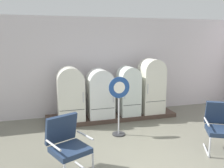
{
  "coord_description": "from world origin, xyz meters",
  "views": [
    {
      "loc": [
        -1.89,
        -3.53,
        2.38
      ],
      "look_at": [
        -0.06,
        2.75,
        1.09
      ],
      "focal_mm": 38.11,
      "sensor_mm": 36.0,
      "label": 1
    }
  ],
  "objects_px": {
    "refrigerator_1": "(100,92)",
    "refrigerator_3": "(151,84)",
    "armchair_right": "(221,125)",
    "armchair_left": "(67,143)",
    "sign_stand": "(119,105)",
    "refrigerator_0": "(70,92)",
    "refrigerator_2": "(129,89)"
  },
  "relations": [
    {
      "from": "refrigerator_1",
      "to": "refrigerator_3",
      "type": "relative_size",
      "value": 0.85
    },
    {
      "from": "refrigerator_1",
      "to": "armchair_right",
      "type": "relative_size",
      "value": 1.33
    },
    {
      "from": "armchair_left",
      "to": "armchair_right",
      "type": "relative_size",
      "value": 1.0
    },
    {
      "from": "armchair_right",
      "to": "sign_stand",
      "type": "bearing_deg",
      "value": 142.85
    },
    {
      "from": "refrigerator_0",
      "to": "sign_stand",
      "type": "distance_m",
      "value": 1.57
    },
    {
      "from": "refrigerator_0",
      "to": "armchair_right",
      "type": "height_order",
      "value": "refrigerator_0"
    },
    {
      "from": "refrigerator_0",
      "to": "refrigerator_2",
      "type": "bearing_deg",
      "value": -0.75
    },
    {
      "from": "refrigerator_3",
      "to": "armchair_right",
      "type": "xyz_separation_m",
      "value": [
        0.4,
        -2.54,
        -0.41
      ]
    },
    {
      "from": "refrigerator_1",
      "to": "armchair_left",
      "type": "relative_size",
      "value": 1.33
    },
    {
      "from": "refrigerator_3",
      "to": "armchair_right",
      "type": "distance_m",
      "value": 2.61
    },
    {
      "from": "refrigerator_1",
      "to": "armchair_right",
      "type": "bearing_deg",
      "value": -51.72
    },
    {
      "from": "refrigerator_0",
      "to": "refrigerator_3",
      "type": "relative_size",
      "value": 0.9
    },
    {
      "from": "refrigerator_0",
      "to": "refrigerator_1",
      "type": "bearing_deg",
      "value": -0.7
    },
    {
      "from": "refrigerator_2",
      "to": "sign_stand",
      "type": "height_order",
      "value": "refrigerator_2"
    },
    {
      "from": "armchair_left",
      "to": "armchair_right",
      "type": "xyz_separation_m",
      "value": [
        3.2,
        -0.03,
        0.0
      ]
    },
    {
      "from": "armchair_right",
      "to": "refrigerator_2",
      "type": "bearing_deg",
      "value": 114.35
    },
    {
      "from": "refrigerator_1",
      "to": "sign_stand",
      "type": "distance_m",
      "value": 1.19
    },
    {
      "from": "refrigerator_1",
      "to": "refrigerator_2",
      "type": "height_order",
      "value": "refrigerator_2"
    },
    {
      "from": "refrigerator_3",
      "to": "sign_stand",
      "type": "xyz_separation_m",
      "value": [
        -1.41,
        -1.17,
        -0.23
      ]
    },
    {
      "from": "refrigerator_0",
      "to": "refrigerator_3",
      "type": "height_order",
      "value": "refrigerator_3"
    },
    {
      "from": "refrigerator_2",
      "to": "refrigerator_1",
      "type": "bearing_deg",
      "value": 179.21
    },
    {
      "from": "refrigerator_1",
      "to": "refrigerator_3",
      "type": "distance_m",
      "value": 1.61
    },
    {
      "from": "armchair_left",
      "to": "sign_stand",
      "type": "bearing_deg",
      "value": 44.14
    },
    {
      "from": "armchair_left",
      "to": "sign_stand",
      "type": "height_order",
      "value": "sign_stand"
    },
    {
      "from": "refrigerator_0",
      "to": "refrigerator_1",
      "type": "xyz_separation_m",
      "value": [
        0.84,
        -0.01,
        -0.05
      ]
    },
    {
      "from": "armchair_left",
      "to": "sign_stand",
      "type": "relative_size",
      "value": 0.71
    },
    {
      "from": "refrigerator_0",
      "to": "refrigerator_1",
      "type": "height_order",
      "value": "refrigerator_0"
    },
    {
      "from": "refrigerator_0",
      "to": "refrigerator_2",
      "type": "distance_m",
      "value": 1.7
    },
    {
      "from": "refrigerator_0",
      "to": "refrigerator_1",
      "type": "distance_m",
      "value": 0.84
    },
    {
      "from": "refrigerator_0",
      "to": "refrigerator_2",
      "type": "relative_size",
      "value": 1.03
    },
    {
      "from": "armchair_left",
      "to": "armchair_right",
      "type": "distance_m",
      "value": 3.2
    },
    {
      "from": "armchair_right",
      "to": "refrigerator_1",
      "type": "bearing_deg",
      "value": 128.28
    }
  ]
}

